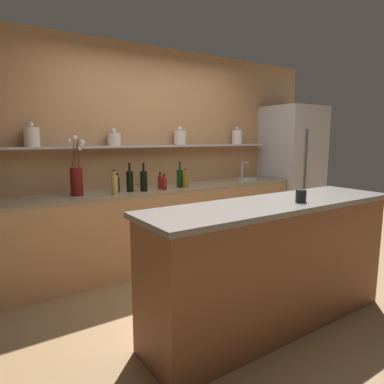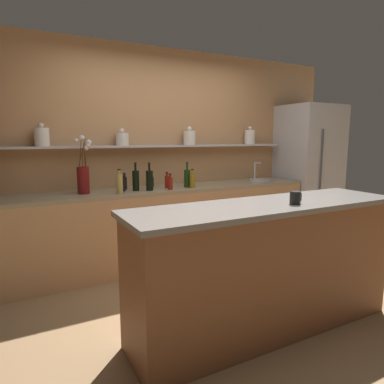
# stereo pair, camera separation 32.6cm
# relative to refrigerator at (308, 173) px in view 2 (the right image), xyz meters

# --- Properties ---
(ground_plane) EXTENTS (12.00, 12.00, 0.00)m
(ground_plane) POSITION_rel_refrigerator_xyz_m (-2.20, -1.20, -0.99)
(ground_plane) COLOR olive
(back_wall_unit) EXTENTS (5.20, 0.28, 2.60)m
(back_wall_unit) POSITION_rel_refrigerator_xyz_m (-2.20, 0.40, 0.32)
(back_wall_unit) COLOR tan
(back_wall_unit) RESTS_ON ground_plane
(back_counter_unit) EXTENTS (3.73, 0.62, 0.92)m
(back_counter_unit) POSITION_rel_refrigerator_xyz_m (-2.28, 0.04, -0.53)
(back_counter_unit) COLOR tan
(back_counter_unit) RESTS_ON ground_plane
(island_counter) EXTENTS (2.25, 0.61, 1.02)m
(island_counter) POSITION_rel_refrigerator_xyz_m (-2.20, -1.70, -0.47)
(island_counter) COLOR brown
(island_counter) RESTS_ON ground_plane
(refrigerator) EXTENTS (0.80, 0.73, 1.97)m
(refrigerator) POSITION_rel_refrigerator_xyz_m (0.00, 0.00, 0.00)
(refrigerator) COLOR #B7B7BC
(refrigerator) RESTS_ON ground_plane
(flower_vase) EXTENTS (0.17, 0.13, 0.62)m
(flower_vase) POSITION_rel_refrigerator_xyz_m (-3.24, 0.04, 0.14)
(flower_vase) COLOR maroon
(flower_vase) RESTS_ON back_counter_unit
(sink_fixture) EXTENTS (0.29, 0.29, 0.25)m
(sink_fixture) POSITION_rel_refrigerator_xyz_m (-0.88, 0.05, -0.04)
(sink_fixture) COLOR #B7B7BC
(sink_fixture) RESTS_ON back_counter_unit
(bottle_oil_0) EXTENTS (0.07, 0.07, 0.23)m
(bottle_oil_0) POSITION_rel_refrigerator_xyz_m (-2.02, -0.12, 0.02)
(bottle_oil_0) COLOR olive
(bottle_oil_0) RESTS_ON back_counter_unit
(bottle_wine_1) EXTENTS (0.08, 0.08, 0.32)m
(bottle_wine_1) POSITION_rel_refrigerator_xyz_m (-2.69, -0.03, 0.05)
(bottle_wine_1) COLOR black
(bottle_wine_1) RESTS_ON back_counter_unit
(bottle_sauce_2) EXTENTS (0.05, 0.05, 0.18)m
(bottle_sauce_2) POSITION_rel_refrigerator_xyz_m (-2.82, 0.01, 0.01)
(bottle_sauce_2) COLOR black
(bottle_sauce_2) RESTS_ON back_counter_unit
(bottle_sauce_3) EXTENTS (0.05, 0.05, 0.19)m
(bottle_sauce_3) POSITION_rel_refrigerator_xyz_m (-2.76, 0.15, 0.01)
(bottle_sauce_3) COLOR black
(bottle_sauce_3) RESTS_ON back_counter_unit
(bottle_spirit_4) EXTENTS (0.07, 0.07, 0.26)m
(bottle_spirit_4) POSITION_rel_refrigerator_xyz_m (-2.90, -0.14, 0.04)
(bottle_spirit_4) COLOR tan
(bottle_spirit_4) RESTS_ON back_counter_unit
(bottle_sauce_5) EXTENTS (0.05, 0.05, 0.19)m
(bottle_sauce_5) POSITION_rel_refrigerator_xyz_m (-2.30, -0.01, 0.02)
(bottle_sauce_5) COLOR maroon
(bottle_sauce_5) RESTS_ON back_counter_unit
(bottle_wine_6) EXTENTS (0.08, 0.08, 0.30)m
(bottle_wine_6) POSITION_rel_refrigerator_xyz_m (-2.04, -0.04, 0.05)
(bottle_wine_6) COLOR #193814
(bottle_wine_6) RESTS_ON back_counter_unit
(bottle_wine_7) EXTENTS (0.08, 0.08, 0.32)m
(bottle_wine_7) POSITION_rel_refrigerator_xyz_m (-2.54, -0.08, 0.05)
(bottle_wine_7) COLOR black
(bottle_wine_7) RESTS_ON back_counter_unit
(bottle_sauce_8) EXTENTS (0.06, 0.06, 0.19)m
(bottle_sauce_8) POSITION_rel_refrigerator_xyz_m (-2.31, -0.13, 0.01)
(bottle_sauce_8) COLOR maroon
(bottle_sauce_8) RESTS_ON back_counter_unit
(bottle_sauce_9) EXTENTS (0.05, 0.05, 0.17)m
(bottle_sauce_9) POSITION_rel_refrigerator_xyz_m (-2.40, 0.21, 0.00)
(bottle_sauce_9) COLOR black
(bottle_sauce_9) RESTS_ON back_counter_unit
(coffee_mug) EXTENTS (0.10, 0.08, 0.10)m
(coffee_mug) POSITION_rel_refrigerator_xyz_m (-2.05, -1.82, 0.08)
(coffee_mug) COLOR black
(coffee_mug) RESTS_ON island_counter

